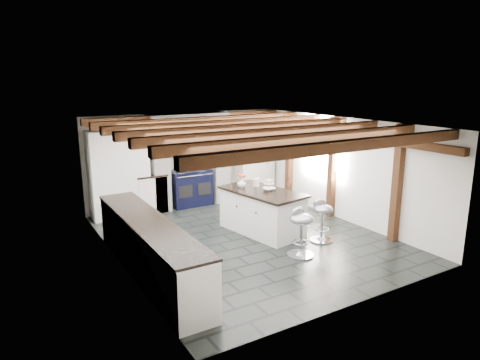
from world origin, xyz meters
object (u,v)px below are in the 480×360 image
kitchen_island (262,211)px  bar_stool_near (322,216)px  bar_stool_far (301,227)px  range_cooker (190,187)px

kitchen_island → bar_stool_near: size_ratio=2.32×
bar_stool_near → bar_stool_far: size_ratio=0.94×
range_cooker → bar_stool_near: range_cooker is taller
range_cooker → kitchen_island: 2.59m
bar_stool_near → bar_stool_far: (-0.82, -0.36, 0.04)m
kitchen_island → bar_stool_near: bearing=-64.7°
kitchen_island → bar_stool_far: size_ratio=2.17×
kitchen_island → bar_stool_far: kitchen_island is taller
range_cooker → kitchen_island: (0.47, -2.55, -0.01)m
bar_stool_far → bar_stool_near: bearing=11.7°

